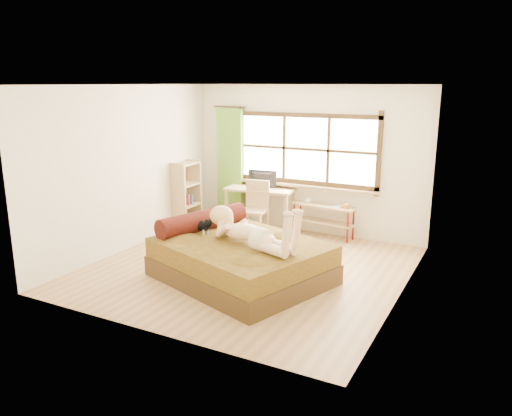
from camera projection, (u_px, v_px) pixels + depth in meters
The scene contains 18 objects.
floor at pixel (248, 268), 7.54m from camera, with size 4.50×4.50×0.00m, color #9E754C.
ceiling at pixel (247, 85), 6.88m from camera, with size 4.50×4.50×0.00m, color white.
wall_back at pixel (306, 160), 9.15m from camera, with size 4.50×4.50×0.00m, color silver.
wall_front at pixel (146, 217), 5.28m from camera, with size 4.50×4.50×0.00m, color silver.
wall_left at pixel (128, 169), 8.22m from camera, with size 4.50×4.50×0.00m, color silver.
wall_right at pixel (406, 197), 6.20m from camera, with size 4.50×4.50×0.00m, color silver.
window at pixel (306, 152), 9.08m from camera, with size 2.80×0.16×1.46m.
curtain at pixel (230, 165), 9.79m from camera, with size 0.55×0.10×2.20m, color #438424.
bed at pixel (239, 258), 7.09m from camera, with size 2.69×2.41×0.85m.
woman at pixel (249, 221), 6.80m from camera, with size 1.57×0.45×0.67m, color beige, non-canonical shape.
kitten at pixel (202, 224), 7.37m from camera, with size 0.34×0.13×0.27m, color black, non-canonical shape.
desk at pixel (260, 194), 9.40m from camera, with size 1.34×0.73×0.80m.
monitor at pixel (261, 179), 9.38m from camera, with size 0.56×0.07×0.32m, color black.
chair at pixel (256, 205), 9.09m from camera, with size 0.50×0.50×1.00m.
pipe_shelf at pixel (324, 213), 9.01m from camera, with size 1.20×0.44×0.67m.
cup at pixel (308, 201), 9.11m from camera, with size 0.12×0.12×0.09m, color gray.
book at pixel (334, 206), 8.89m from camera, with size 0.16×0.21×0.02m, color gray.
bookshelf at pixel (187, 195), 9.51m from camera, with size 0.32×0.56×1.28m.
Camera 1 is at (3.40, -6.23, 2.73)m, focal length 35.00 mm.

